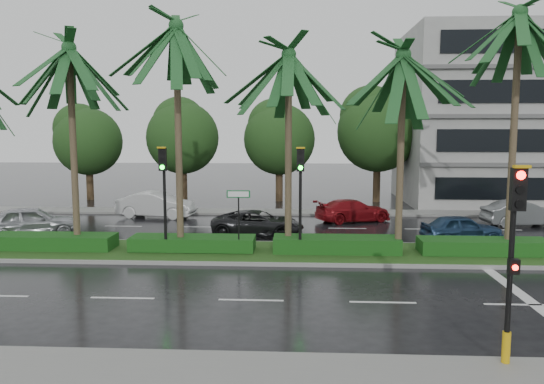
# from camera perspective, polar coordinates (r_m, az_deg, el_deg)

# --- Properties ---
(ground) EXTENTS (120.00, 120.00, 0.00)m
(ground) POSITION_cam_1_polar(r_m,az_deg,el_deg) (21.35, -1.04, -7.34)
(ground) COLOR black
(ground) RESTS_ON ground
(near_sidewalk) EXTENTS (40.00, 2.40, 0.12)m
(near_sidewalk) POSITION_cam_1_polar(r_m,az_deg,el_deg) (11.74, -4.73, -19.26)
(near_sidewalk) COLOR slate
(near_sidewalk) RESTS_ON ground
(far_sidewalk) EXTENTS (40.00, 2.00, 0.12)m
(far_sidewalk) POSITION_cam_1_polar(r_m,az_deg,el_deg) (33.08, 0.41, -2.16)
(far_sidewalk) COLOR slate
(far_sidewalk) RESTS_ON ground
(median) EXTENTS (36.00, 4.00, 0.15)m
(median) POSITION_cam_1_polar(r_m,az_deg,el_deg) (22.30, -0.86, -6.51)
(median) COLOR gray
(median) RESTS_ON ground
(hedge) EXTENTS (35.20, 1.40, 0.60)m
(hedge) POSITION_cam_1_polar(r_m,az_deg,el_deg) (22.21, -0.86, -5.58)
(hedge) COLOR #144012
(hedge) RESTS_ON median
(lane_markings) EXTENTS (34.00, 13.06, 0.01)m
(lane_markings) POSITION_cam_1_polar(r_m,az_deg,el_deg) (20.94, 7.27, -7.65)
(lane_markings) COLOR silver
(lane_markings) RESTS_ON ground
(palm_row) EXTENTS (26.30, 4.20, 10.39)m
(palm_row) POSITION_cam_1_polar(r_m,az_deg,el_deg) (22.00, -4.23, 13.98)
(palm_row) COLOR #493C2A
(palm_row) RESTS_ON median
(signal_near) EXTENTS (0.34, 0.45, 4.36)m
(signal_near) POSITION_cam_1_polar(r_m,az_deg,el_deg) (12.44, 24.47, -6.41)
(signal_near) COLOR black
(signal_near) RESTS_ON near_sidewalk
(signal_median_left) EXTENTS (0.34, 0.42, 4.36)m
(signal_median_left) POSITION_cam_1_polar(r_m,az_deg,el_deg) (21.76, -11.57, 0.82)
(signal_median_left) COLOR black
(signal_median_left) RESTS_ON median
(signal_median_right) EXTENTS (0.34, 0.42, 4.36)m
(signal_median_right) POSITION_cam_1_polar(r_m,az_deg,el_deg) (21.06, 3.07, 0.75)
(signal_median_right) COLOR black
(signal_median_right) RESTS_ON median
(street_sign) EXTENTS (0.95, 0.09, 2.60)m
(street_sign) POSITION_cam_1_polar(r_m,az_deg,el_deg) (21.49, -3.62, -1.47)
(street_sign) COLOR black
(street_sign) RESTS_ON median
(bg_trees) EXTENTS (33.09, 5.75, 8.30)m
(bg_trees) POSITION_cam_1_polar(r_m,az_deg,el_deg) (38.24, 2.29, 6.37)
(bg_trees) COLOR #3C301B
(bg_trees) RESTS_ON ground
(building) EXTENTS (16.00, 10.00, 12.00)m
(building) POSITION_cam_1_polar(r_m,az_deg,el_deg) (41.66, 25.09, 7.25)
(building) COLOR gray
(building) RESTS_ON ground
(car_silver) EXTENTS (3.50, 4.79, 1.52)m
(car_silver) POSITION_cam_1_polar(r_m,az_deg,el_deg) (28.20, -24.46, -2.90)
(car_silver) COLOR #ABADB3
(car_silver) RESTS_ON ground
(car_white) EXTENTS (2.18, 4.74, 1.51)m
(car_white) POSITION_cam_1_polar(r_m,az_deg,el_deg) (32.10, -12.34, -1.34)
(car_white) COLOR silver
(car_white) RESTS_ON ground
(car_darkgrey) EXTENTS (2.34, 4.60, 1.25)m
(car_darkgrey) POSITION_cam_1_polar(r_m,az_deg,el_deg) (25.98, -1.53, -3.38)
(car_darkgrey) COLOR black
(car_darkgrey) RESTS_ON ground
(car_red) EXTENTS (3.24, 4.68, 1.26)m
(car_red) POSITION_cam_1_polar(r_m,az_deg,el_deg) (30.29, 8.71, -1.98)
(car_red) COLOR maroon
(car_red) RESTS_ON ground
(car_blue) EXTENTS (2.09, 3.88, 1.25)m
(car_blue) POSITION_cam_1_polar(r_m,az_deg,el_deg) (26.18, 19.71, -3.69)
(car_blue) COLOR navy
(car_blue) RESTS_ON ground
(car_grey) EXTENTS (1.96, 4.31, 1.37)m
(car_grey) POSITION_cam_1_polar(r_m,az_deg,el_deg) (31.62, 25.34, -2.09)
(car_grey) COLOR #595C5F
(car_grey) RESTS_ON ground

